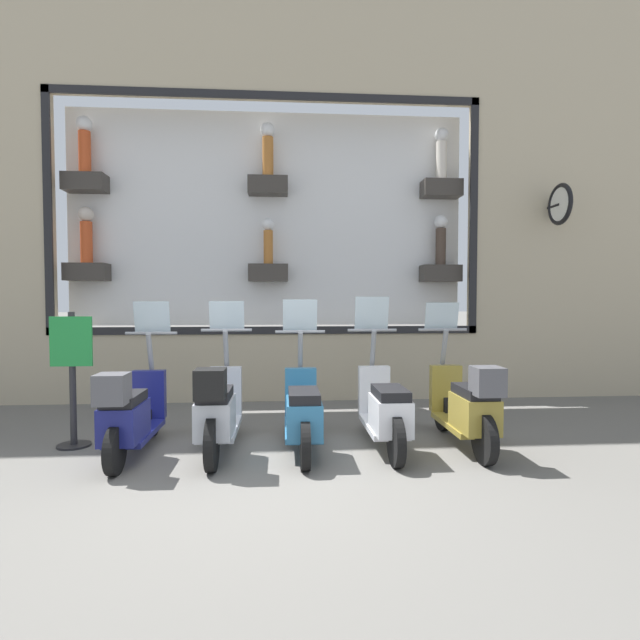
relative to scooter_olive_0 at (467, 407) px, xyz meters
The scene contains 8 objects.
ground_plane 2.37m from the scooter_olive_0, 106.63° to the left, with size 120.00×120.00×0.00m, color #66635E.
building_facade 6.23m from the scooter_olive_0, 37.11° to the left, with size 1.25×36.00×10.72m.
scooter_olive_0 is the anchor object (origin of this frame).
scooter_white_1 0.89m from the scooter_olive_0, 85.97° to the left, with size 1.80×0.60×1.67m.
scooter_teal_2 1.78m from the scooter_olive_0, 88.09° to the left, with size 1.79×0.60×1.64m.
scooter_silver_3 2.67m from the scooter_olive_0, 89.94° to the left, with size 1.80×0.60×1.62m.
scooter_navy_4 3.56m from the scooter_olive_0, 90.12° to the left, with size 1.79×0.60×1.61m.
shop_sign_post 4.35m from the scooter_olive_0, 84.17° to the left, with size 0.36×0.45×1.50m.
Camera 1 is at (-4.57, -0.23, 1.64)m, focal length 28.00 mm.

